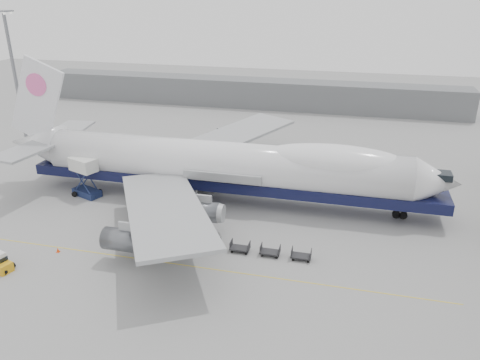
# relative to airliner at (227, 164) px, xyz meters

# --- Properties ---
(ground) EXTENTS (260.00, 260.00, 0.00)m
(ground) POSITION_rel_airliner_xyz_m (-0.64, -12.00, -5.62)
(ground) COLOR gray
(ground) RESTS_ON ground
(apron_line) EXTENTS (60.00, 0.15, 0.01)m
(apron_line) POSITION_rel_airliner_xyz_m (-0.64, -18.00, -5.62)
(apron_line) COLOR gold
(apron_line) RESTS_ON ground
(hangar) EXTENTS (110.00, 8.00, 7.00)m
(hangar) POSITION_rel_airliner_xyz_m (-10.64, 58.00, -2.12)
(hangar) COLOR slate
(hangar) RESTS_ON ground
(floodlight_mast) EXTENTS (2.40, 2.40, 25.43)m
(floodlight_mast) POSITION_rel_airliner_xyz_m (-42.64, 12.00, 8.64)
(floodlight_mast) COLOR slate
(floodlight_mast) RESTS_ON ground
(airliner) EXTENTS (67.00, 55.30, 19.98)m
(airliner) POSITION_rel_airliner_xyz_m (0.00, 0.00, 0.00)
(airliner) COLOR white
(airliner) RESTS_ON ground
(catering_truck) EXTENTS (4.91, 4.11, 5.98)m
(catering_truck) POSITION_rel_airliner_xyz_m (-20.92, -3.48, -2.20)
(catering_truck) COLOR #1A264F
(catering_truck) RESTS_ON ground
(traffic_cone) EXTENTS (0.40, 0.40, 0.59)m
(traffic_cone) POSITION_rel_airliner_xyz_m (-15.61, -18.94, -5.35)
(traffic_cone) COLOR #EF400C
(traffic_cone) RESTS_ON ground
(dolly_0) EXTENTS (2.30, 1.35, 1.30)m
(dolly_0) POSITION_rel_airliner_xyz_m (-9.17, -13.57, -5.09)
(dolly_0) COLOR #2D2D30
(dolly_0) RESTS_ON ground
(dolly_1) EXTENTS (2.30, 1.35, 1.30)m
(dolly_1) POSITION_rel_airliner_xyz_m (-5.54, -13.57, -5.09)
(dolly_1) COLOR #2D2D30
(dolly_1) RESTS_ON ground
(dolly_2) EXTENTS (2.30, 1.35, 1.30)m
(dolly_2) POSITION_rel_airliner_xyz_m (-1.90, -13.57, -5.09)
(dolly_2) COLOR #2D2D30
(dolly_2) RESTS_ON ground
(dolly_3) EXTENTS (2.30, 1.35, 1.30)m
(dolly_3) POSITION_rel_airliner_xyz_m (1.74, -13.57, -5.09)
(dolly_3) COLOR #2D2D30
(dolly_3) RESTS_ON ground
(dolly_4) EXTENTS (2.30, 1.35, 1.30)m
(dolly_4) POSITION_rel_airliner_xyz_m (5.37, -13.57, -5.09)
(dolly_4) COLOR #2D2D30
(dolly_4) RESTS_ON ground
(dolly_5) EXTENTS (2.30, 1.35, 1.30)m
(dolly_5) POSITION_rel_airliner_xyz_m (9.01, -13.57, -5.09)
(dolly_5) COLOR #2D2D30
(dolly_5) RESTS_ON ground
(dolly_6) EXTENTS (2.30, 1.35, 1.30)m
(dolly_6) POSITION_rel_airliner_xyz_m (12.65, -13.57, -5.09)
(dolly_6) COLOR #2D2D30
(dolly_6) RESTS_ON ground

